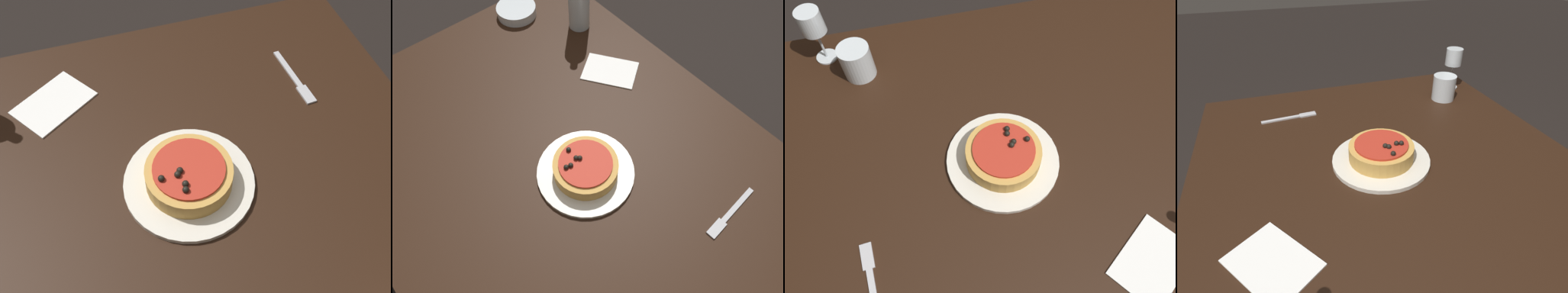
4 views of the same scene
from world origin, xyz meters
TOP-DOWN VIEW (x-y plane):
  - dining_table at (0.00, 0.00)m, footprint 1.37×1.08m
  - dinner_plate at (-0.11, -0.02)m, footprint 0.28×0.28m
  - pizza at (-0.11, -0.02)m, footprint 0.18×0.18m
  - fork at (-0.46, -0.23)m, footprint 0.03×0.19m
  - paper_napkin at (0.13, -0.34)m, footprint 0.22×0.20m

SIDE VIEW (x-z plane):
  - dining_table at x=0.00m, z-range 0.28..0.98m
  - paper_napkin at x=0.13m, z-range 0.70..0.71m
  - fork at x=-0.46m, z-range 0.70..0.71m
  - dinner_plate at x=-0.11m, z-range 0.70..0.72m
  - pizza at x=-0.11m, z-range 0.71..0.77m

